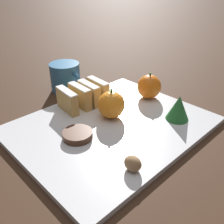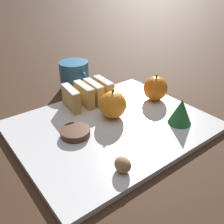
{
  "view_description": "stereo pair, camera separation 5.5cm",
  "coord_description": "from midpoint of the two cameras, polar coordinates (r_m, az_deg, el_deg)",
  "views": [
    {
      "loc": [
        0.34,
        -0.33,
        0.32
      ],
      "look_at": [
        0.0,
        0.0,
        0.04
      ],
      "focal_mm": 40.0,
      "sensor_mm": 36.0,
      "label": 1
    },
    {
      "loc": [
        0.38,
        -0.29,
        0.32
      ],
      "look_at": [
        0.0,
        0.0,
        0.04
      ],
      "focal_mm": 40.0,
      "sensor_mm": 36.0,
      "label": 2
    }
  ],
  "objects": [
    {
      "name": "stollen_slice_third",
      "position": [
        0.65,
        -7.77,
        4.18
      ],
      "size": [
        0.08,
        0.02,
        0.06
      ],
      "color": "tan",
      "rests_on": "serving_platter"
    },
    {
      "name": "stollen_slice_front",
      "position": [
        0.62,
        -12.72,
        2.47
      ],
      "size": [
        0.08,
        0.03,
        0.06
      ],
      "color": "tan",
      "rests_on": "serving_platter"
    },
    {
      "name": "walnut",
      "position": [
        0.44,
        1.12,
        -11.82
      ],
      "size": [
        0.03,
        0.03,
        0.03
      ],
      "color": "#8E6B47",
      "rests_on": "serving_platter"
    },
    {
      "name": "coffee_mug",
      "position": [
        0.76,
        -12.64,
        7.74
      ],
      "size": [
        0.12,
        0.09,
        0.08
      ],
      "color": "#2D6693",
      "rests_on": "ground_plane"
    },
    {
      "name": "ground_plane",
      "position": [
        0.58,
        -2.76,
        -3.71
      ],
      "size": [
        6.0,
        6.0,
        0.0
      ],
      "primitive_type": "plane",
      "color": "#382316"
    },
    {
      "name": "stollen_slice_second",
      "position": [
        0.63,
        -10.23,
        3.36
      ],
      "size": [
        0.08,
        0.02,
        0.06
      ],
      "color": "tan",
      "rests_on": "serving_platter"
    },
    {
      "name": "orange_far",
      "position": [
        0.58,
        -2.89,
        1.6
      ],
      "size": [
        0.06,
        0.06,
        0.07
      ],
      "color": "orange",
      "rests_on": "serving_platter"
    },
    {
      "name": "serving_platter",
      "position": [
        0.57,
        -2.77,
        -3.21
      ],
      "size": [
        0.34,
        0.42,
        0.01
      ],
      "color": "silver",
      "rests_on": "ground_plane"
    },
    {
      "name": "orange_near",
      "position": [
        0.67,
        6.17,
        5.75
      ],
      "size": [
        0.06,
        0.06,
        0.07
      ],
      "color": "orange",
      "rests_on": "serving_platter"
    },
    {
      "name": "chocolate_cookie",
      "position": [
        0.53,
        -10.87,
        -5.21
      ],
      "size": [
        0.06,
        0.06,
        0.01
      ],
      "color": "#472819",
      "rests_on": "serving_platter"
    },
    {
      "name": "evergreen_sprig",
      "position": [
        0.58,
        12.36,
        0.88
      ],
      "size": [
        0.05,
        0.05,
        0.06
      ],
      "color": "#23662D",
      "rests_on": "serving_platter"
    },
    {
      "name": "stollen_slice_fourth",
      "position": [
        0.67,
        -5.6,
        5.03
      ],
      "size": [
        0.08,
        0.02,
        0.06
      ],
      "color": "tan",
      "rests_on": "serving_platter"
    }
  ]
}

